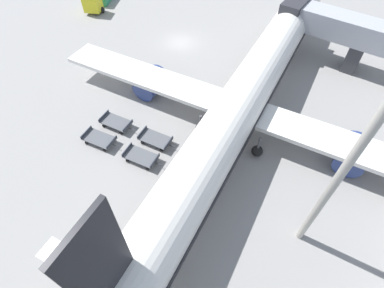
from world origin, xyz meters
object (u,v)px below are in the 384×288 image
object	(u,v)px
baggage_dolly_row_mid_a_col_c	(198,157)
apron_light_mast	(376,123)
baggage_dolly_row_near_col_a	(99,139)
baggage_dolly_row_near_col_b	(141,157)
baggage_dolly_row_mid_a_col_a	(116,122)
baggage_dolly_row_mid_a_col_b	(155,139)
airplane	(245,96)
baggage_dolly_row_near_col_c	(184,177)

from	to	relation	value
baggage_dolly_row_mid_a_col_c	apron_light_mast	distance (m)	16.61
baggage_dolly_row_near_col_a	baggage_dolly_row_near_col_b	xyz separation A→B (m)	(4.90, 0.42, 0.00)
baggage_dolly_row_mid_a_col_a	baggage_dolly_row_mid_a_col_b	size ratio (longest dim) A/B	1.00
baggage_dolly_row_mid_a_col_b	baggage_dolly_row_mid_a_col_c	world-z (taller)	same
baggage_dolly_row_near_col_b	baggage_dolly_row_mid_a_col_c	world-z (taller)	same
airplane	apron_light_mast	size ratio (longest dim) A/B	2.17
baggage_dolly_row_near_col_a	baggage_dolly_row_near_col_c	size ratio (longest dim) A/B	1.00
baggage_dolly_row_near_col_a	airplane	bearing A→B (deg)	43.90
baggage_dolly_row_mid_a_col_b	apron_light_mast	world-z (taller)	apron_light_mast
baggage_dolly_row_near_col_b	baggage_dolly_row_mid_a_col_c	distance (m)	5.39
baggage_dolly_row_near_col_a	baggage_dolly_row_mid_a_col_a	xyz separation A→B (m)	(-0.09, 2.61, 0.00)
baggage_dolly_row_near_col_a	baggage_dolly_row_near_col_b	bearing A→B (deg)	4.89
airplane	baggage_dolly_row_near_col_a	world-z (taller)	airplane
airplane	baggage_dolly_row_mid_a_col_b	bearing A→B (deg)	-128.82
baggage_dolly_row_mid_a_col_b	apron_light_mast	bearing A→B (deg)	-6.94
baggage_dolly_row_near_col_b	baggage_dolly_row_mid_a_col_b	size ratio (longest dim) A/B	1.00
apron_light_mast	baggage_dolly_row_near_col_c	bearing A→B (deg)	-177.66
baggage_dolly_row_near_col_a	baggage_dolly_row_near_col_b	distance (m)	4.91
baggage_dolly_row_near_col_c	baggage_dolly_row_near_col_b	bearing A→B (deg)	-177.93
baggage_dolly_row_near_col_a	baggage_dolly_row_mid_a_col_a	bearing A→B (deg)	92.00
apron_light_mast	baggage_dolly_row_mid_a_col_c	bearing A→B (deg)	168.47
baggage_dolly_row_near_col_b	baggage_dolly_row_mid_a_col_c	bearing A→B (deg)	31.20
baggage_dolly_row_mid_a_col_b	airplane	bearing A→B (deg)	51.18
baggage_dolly_row_mid_a_col_a	baggage_dolly_row_near_col_c	bearing A→B (deg)	-11.85
baggage_dolly_row_near_col_c	baggage_dolly_row_mid_a_col_c	bearing A→B (deg)	91.25
baggage_dolly_row_near_col_a	baggage_dolly_row_near_col_c	bearing A→B (deg)	3.52
baggage_dolly_row_mid_a_col_c	baggage_dolly_row_mid_a_col_a	bearing A→B (deg)	-176.43
airplane	baggage_dolly_row_mid_a_col_c	distance (m)	7.71
baggage_dolly_row_near_col_b	apron_light_mast	world-z (taller)	apron_light_mast
airplane	baggage_dolly_row_mid_a_col_c	size ratio (longest dim) A/B	12.38
baggage_dolly_row_near_col_c	baggage_dolly_row_mid_a_col_c	size ratio (longest dim) A/B	1.00
baggage_dolly_row_mid_a_col_b	baggage_dolly_row_mid_a_col_c	size ratio (longest dim) A/B	1.00
baggage_dolly_row_near_col_a	baggage_dolly_row_near_col_c	distance (m)	9.58
baggage_dolly_row_near_col_c	airplane	bearing A→B (deg)	83.38
baggage_dolly_row_mid_a_col_b	baggage_dolly_row_near_col_a	bearing A→B (deg)	-148.55
baggage_dolly_row_near_col_c	apron_light_mast	size ratio (longest dim) A/B	0.18
apron_light_mast	baggage_dolly_row_near_col_b	bearing A→B (deg)	-177.74
airplane	baggage_dolly_row_mid_a_col_b	distance (m)	9.89
baggage_dolly_row_near_col_c	baggage_dolly_row_mid_a_col_b	distance (m)	5.34
baggage_dolly_row_near_col_b	baggage_dolly_row_mid_a_col_a	xyz separation A→B (m)	(-4.99, 2.20, 0.00)
baggage_dolly_row_mid_a_col_a	baggage_dolly_row_mid_a_col_c	xyz separation A→B (m)	(9.60, 0.60, 0.00)
baggage_dolly_row_mid_a_col_c	baggage_dolly_row_near_col_b	bearing A→B (deg)	-148.80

